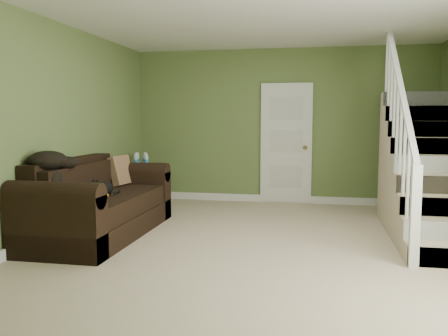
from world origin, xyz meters
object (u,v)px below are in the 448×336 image
at_px(cat, 103,189).
at_px(banana, 106,196).
at_px(side_table, 143,186).
at_px(sofa, 98,206).

xyz_separation_m(cat, banana, (0.11, -0.17, -0.06)).
relative_size(cat, banana, 2.66).
height_order(cat, banana, cat).
xyz_separation_m(side_table, cat, (0.26, -2.00, 0.26)).
height_order(sofa, side_table, sofa).
bearing_deg(side_table, cat, -82.55).
bearing_deg(cat, sofa, 157.37).
bearing_deg(sofa, cat, -36.78).
bearing_deg(banana, side_table, 90.20).
bearing_deg(sofa, banana, -47.69).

